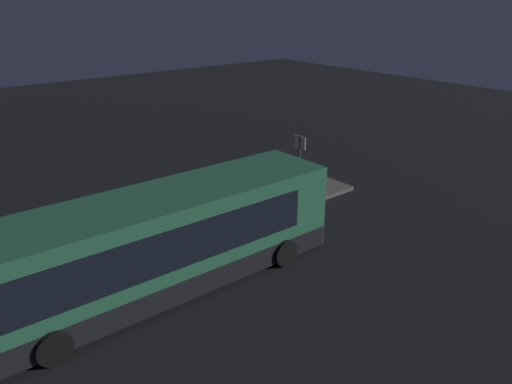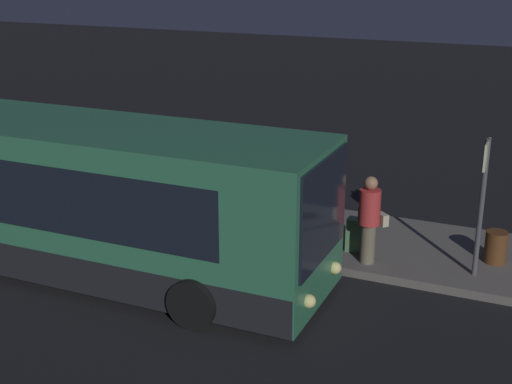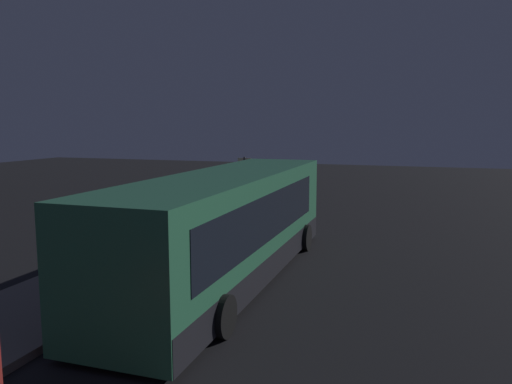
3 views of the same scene
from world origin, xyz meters
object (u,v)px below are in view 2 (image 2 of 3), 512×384
suitcase (358,235)px  sign_post (483,192)px  passenger_boarding (370,217)px  passenger_with_bags (253,183)px  passenger_waiting (237,198)px  bus_lead (50,193)px  trash_bin (496,247)px

suitcase → sign_post: (2.41, -0.19, 1.34)m
passenger_boarding → suitcase: passenger_boarding is taller
passenger_boarding → sign_post: (2.06, 0.26, 0.73)m
passenger_boarding → passenger_with_bags: bearing=-162.2°
passenger_waiting → passenger_with_bags: size_ratio=1.16×
passenger_boarding → passenger_with_bags: (-3.14, 1.38, -0.12)m
passenger_waiting → passenger_with_bags: bearing=-78.4°
bus_lead → suitcase: 6.36m
bus_lead → passenger_with_bags: size_ratio=7.31×
trash_bin → suitcase: bearing=-167.7°
bus_lead → passenger_with_bags: bus_lead is taller
passenger_boarding → trash_bin: passenger_boarding is taller
bus_lead → passenger_boarding: 6.45m
passenger_waiting → passenger_with_bags: passenger_waiting is taller
bus_lead → trash_bin: (8.42, 3.20, -0.99)m
suitcase → trash_bin: (2.70, 0.59, -0.03)m
passenger_with_bags → suitcase: size_ratio=1.67×
bus_lead → passenger_waiting: (3.23, 2.05, -0.31)m
passenger_waiting → suitcase: passenger_waiting is taller
bus_lead → suitcase: (5.72, 2.61, -0.95)m
bus_lead → passenger_with_bags: bearing=50.3°
passenger_waiting → suitcase: (2.49, 0.56, -0.64)m
suitcase → trash_bin: 2.76m
passenger_waiting → suitcase: size_ratio=1.94×
passenger_waiting → sign_post: 4.96m
passenger_boarding → trash_bin: (2.35, 1.04, -0.64)m
trash_bin → passenger_waiting: bearing=-167.6°
bus_lead → sign_post: bearing=16.6°
bus_lead → trash_bin: size_ratio=17.92×
passenger_boarding → suitcase: bearing=169.0°
bus_lead → trash_bin: bus_lead is taller
suitcase → sign_post: size_ratio=0.35×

